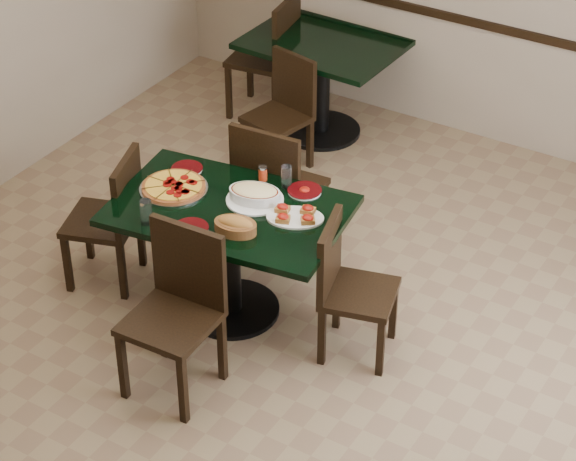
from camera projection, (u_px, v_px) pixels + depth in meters
The scene contains 21 objects.
floor at pixel (276, 330), 6.63m from camera, with size 5.50×5.50×0.00m, color brown.
room_shell at pixel (572, 79), 6.72m from camera, with size 5.50×5.50×5.50m.
main_table at pixel (230, 234), 6.45m from camera, with size 1.43×1.03×0.75m.
back_table at pixel (322, 70), 8.25m from camera, with size 1.13×0.83×0.75m.
chair_far at pixel (274, 185), 6.89m from camera, with size 0.50×0.50×0.99m.
chair_near at pixel (179, 301), 5.98m from camera, with size 0.47×0.47×0.96m.
chair_right at pixel (346, 282), 6.23m from camera, with size 0.49×0.49×0.85m.
chair_left at pixel (113, 213), 6.75m from camera, with size 0.52×0.52×0.88m.
back_chair_near at pixel (285, 107), 7.91m from camera, with size 0.46×0.46×0.84m.
back_chair_left at pixel (273, 51), 8.47m from camera, with size 0.51×0.51×0.96m.
pepperoni_pizza at pixel (174, 187), 6.49m from camera, with size 0.40×0.40×0.04m.
lasagna_casserole at pixel (255, 194), 6.37m from camera, with size 0.34×0.33×0.09m.
bread_basket at pixel (235, 225), 6.12m from camera, with size 0.27×0.21×0.10m.
bruschetta_platter at pixel (295, 215), 6.24m from camera, with size 0.39×0.34×0.05m.
side_plate_near at pixel (191, 228), 6.16m from camera, with size 0.20×0.20×0.02m.
side_plate_far_r at pixel (305, 191), 6.47m from camera, with size 0.20×0.20×0.03m.
side_plate_far_l at pixel (187, 169), 6.67m from camera, with size 0.19×0.19×0.02m.
napkin_setting at pixel (190, 231), 6.15m from camera, with size 0.19×0.19×0.01m.
water_glass_a at pixel (286, 176), 6.49m from camera, with size 0.06×0.06×0.13m, color white.
water_glass_b at pixel (146, 212), 6.18m from camera, with size 0.07×0.07×0.14m, color white.
pepper_shaker at pixel (263, 173), 6.56m from camera, with size 0.05×0.05×0.09m.
Camera 1 is at (2.73, -4.31, 4.27)m, focal length 70.00 mm.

